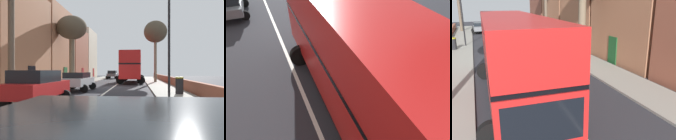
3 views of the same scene
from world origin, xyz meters
The scene contains 2 objects.
double_decker_bus centered at (1.70, 8.33, 2.36)m, with size 3.75×11.39×4.06m.
parked_car_grey_left_1 centered at (-2.50, 19.85, 0.93)m, with size 2.54×4.04×1.64m.
Camera 2 is at (-0.90, 4.58, 5.89)m, focal length 30.65 mm.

